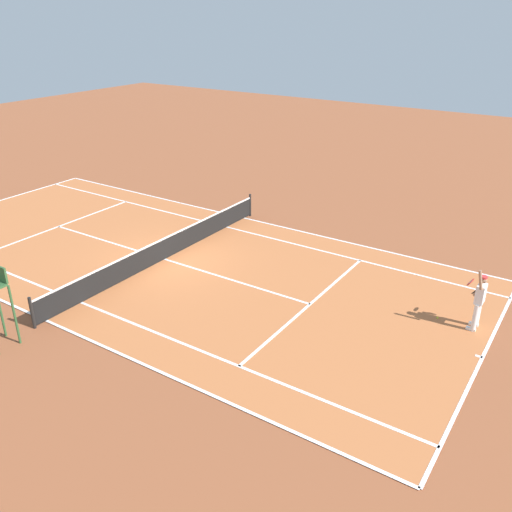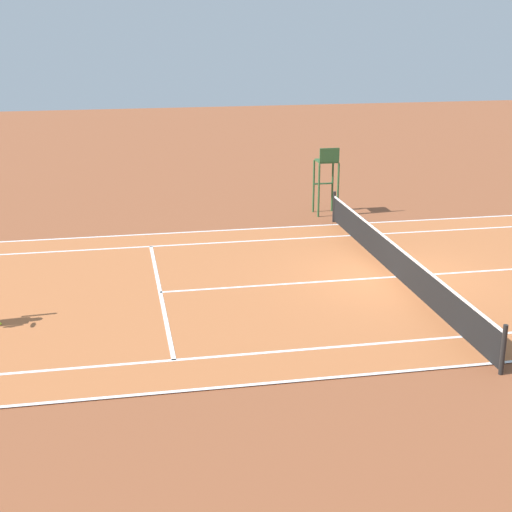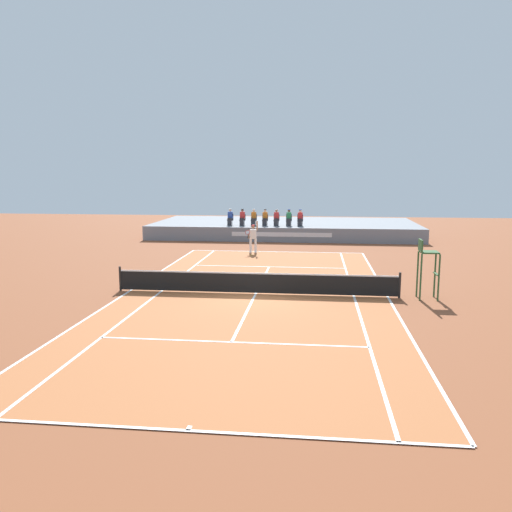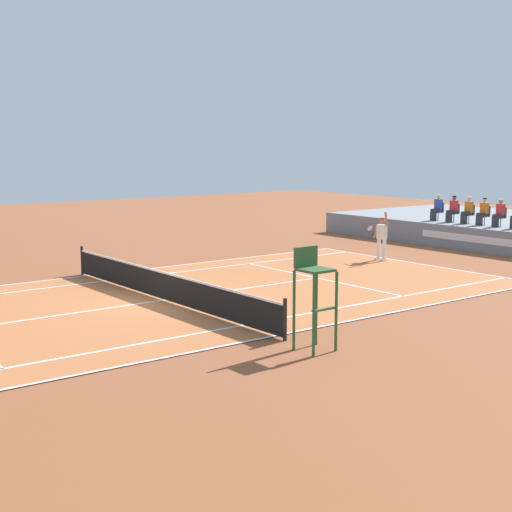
% 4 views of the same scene
% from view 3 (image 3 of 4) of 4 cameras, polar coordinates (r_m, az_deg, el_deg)
% --- Properties ---
extents(ground_plane, '(80.00, 80.00, 0.00)m').
position_cam_3_polar(ground_plane, '(22.05, -0.03, -4.22)').
color(ground_plane, brown).
extents(court, '(11.08, 23.88, 0.03)m').
position_cam_3_polar(court, '(22.05, -0.03, -4.19)').
color(court, '#B76638').
rests_on(court, ground).
extents(net, '(11.98, 0.10, 1.07)m').
position_cam_3_polar(net, '(21.94, -0.03, -2.89)').
color(net, black).
rests_on(net, ground).
extents(barrier_wall, '(21.08, 0.25, 1.08)m').
position_cam_3_polar(barrier_wall, '(38.33, 2.81, 2.31)').
color(barrier_wall, gray).
rests_on(barrier_wall, ground).
extents(bleacher_platform, '(21.08, 9.55, 1.08)m').
position_cam_3_polar(bleacher_platform, '(43.18, 3.23, 3.08)').
color(bleacher_platform, gray).
rests_on(bleacher_platform, ground).
extents(spectator_seated_0, '(0.44, 0.60, 1.27)m').
position_cam_3_polar(spectator_seated_0, '(39.99, -2.87, 4.26)').
color(spectator_seated_0, '#474C56').
rests_on(spectator_seated_0, bleacher_platform).
extents(spectator_seated_1, '(0.44, 0.60, 1.27)m').
position_cam_3_polar(spectator_seated_1, '(39.84, -1.52, 4.25)').
color(spectator_seated_1, '#474C56').
rests_on(spectator_seated_1, bleacher_platform).
extents(spectator_seated_2, '(0.44, 0.60, 1.27)m').
position_cam_3_polar(spectator_seated_2, '(39.73, -0.26, 4.24)').
color(spectator_seated_2, '#474C56').
rests_on(spectator_seated_2, bleacher_platform).
extents(spectator_seated_3, '(0.44, 0.60, 1.27)m').
position_cam_3_polar(spectator_seated_3, '(39.64, 0.99, 4.22)').
color(spectator_seated_3, '#474C56').
rests_on(spectator_seated_3, bleacher_platform).
extents(spectator_seated_4, '(0.44, 0.60, 1.27)m').
position_cam_3_polar(spectator_seated_4, '(39.56, 2.25, 4.21)').
color(spectator_seated_4, '#474C56').
rests_on(spectator_seated_4, bleacher_platform).
extents(spectator_seated_5, '(0.44, 0.60, 1.27)m').
position_cam_3_polar(spectator_seated_5, '(39.51, 3.63, 4.19)').
color(spectator_seated_5, '#474C56').
rests_on(spectator_seated_5, bleacher_platform).
extents(spectator_seated_6, '(0.44, 0.60, 1.27)m').
position_cam_3_polar(spectator_seated_6, '(39.47, 4.87, 4.17)').
color(spectator_seated_6, '#474C56').
rests_on(spectator_seated_6, bleacher_platform).
extents(tennis_player, '(0.77, 0.62, 2.08)m').
position_cam_3_polar(tennis_player, '(33.10, -0.33, 2.03)').
color(tennis_player, white).
rests_on(tennis_player, ground).
extents(tennis_ball, '(0.07, 0.07, 0.07)m').
position_cam_3_polar(tennis_ball, '(32.15, -0.51, 0.09)').
color(tennis_ball, '#D1E533').
rests_on(tennis_ball, ground).
extents(umpire_chair, '(0.77, 0.77, 2.44)m').
position_cam_3_polar(umpire_chair, '(22.08, 18.26, -0.55)').
color(umpire_chair, '#2D562D').
rests_on(umpire_chair, ground).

